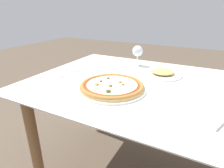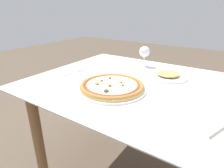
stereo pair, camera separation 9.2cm
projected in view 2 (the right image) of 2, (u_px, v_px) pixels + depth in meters
dining_table at (165, 104)px, 0.96m from camera, size 1.48×0.92×0.70m
pizza_plate at (112, 86)px, 0.93m from camera, size 0.34×0.34×0.04m
fork at (75, 72)px, 1.18m from camera, size 0.04×0.17×0.00m
wine_glass_far_left at (144, 52)px, 1.27m from camera, size 0.07×0.07×0.14m
side_plate at (168, 75)px, 1.10m from camera, size 0.23×0.23×0.03m
napkin_folded at (197, 121)px, 0.67m from camera, size 0.18×0.16×0.01m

